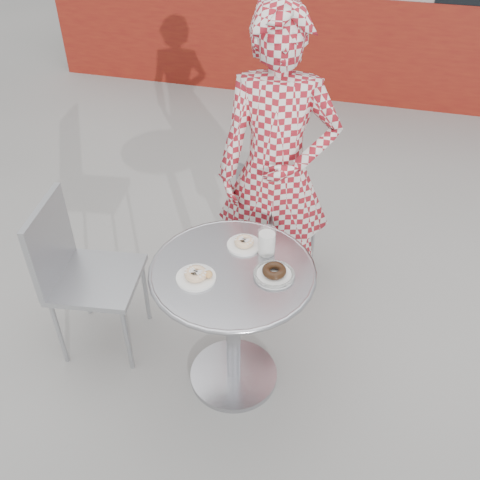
% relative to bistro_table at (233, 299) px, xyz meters
% --- Properties ---
extents(ground, '(60.00, 60.00, 0.00)m').
position_rel_bistro_table_xyz_m(ground, '(0.04, 0.02, -0.56)').
color(ground, '#A19E99').
rests_on(ground, ground).
extents(bistro_table, '(0.74, 0.74, 0.75)m').
position_rel_bistro_table_xyz_m(bistro_table, '(0.00, 0.00, 0.00)').
color(bistro_table, '#B8B8BD').
rests_on(bistro_table, ground).
extents(chair_far, '(0.46, 0.47, 0.82)m').
position_rel_bistro_table_xyz_m(chair_far, '(0.04, 0.89, -0.31)').
color(chair_far, '#A1A4A8').
rests_on(chair_far, ground).
extents(chair_left, '(0.48, 0.47, 0.88)m').
position_rel_bistro_table_xyz_m(chair_left, '(-0.75, 0.07, -0.29)').
color(chair_left, '#A1A4A8').
rests_on(chair_left, ground).
extents(seated_person, '(0.66, 0.48, 1.69)m').
position_rel_bistro_table_xyz_m(seated_person, '(0.05, 0.67, 0.28)').
color(seated_person, maroon).
rests_on(seated_person, ground).
extents(plate_far, '(0.16, 0.16, 0.04)m').
position_rel_bistro_table_xyz_m(plate_far, '(0.01, 0.17, 0.20)').
color(plate_far, white).
rests_on(plate_far, bistro_table).
extents(plate_near, '(0.17, 0.17, 0.05)m').
position_rel_bistro_table_xyz_m(plate_near, '(-0.13, -0.10, 0.20)').
color(plate_near, white).
rests_on(plate_near, bistro_table).
extents(plate_checker, '(0.18, 0.18, 0.05)m').
position_rel_bistro_table_xyz_m(plate_checker, '(0.18, 0.01, 0.20)').
color(plate_checker, white).
rests_on(plate_checker, bistro_table).
extents(milk_cup, '(0.08, 0.08, 0.13)m').
position_rel_bistro_table_xyz_m(milk_cup, '(0.12, 0.15, 0.24)').
color(milk_cup, white).
rests_on(milk_cup, bistro_table).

